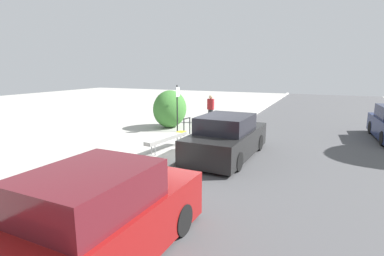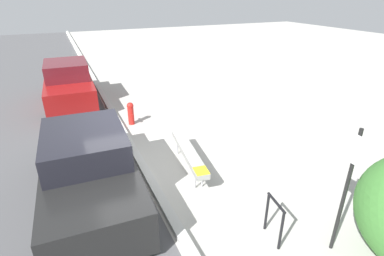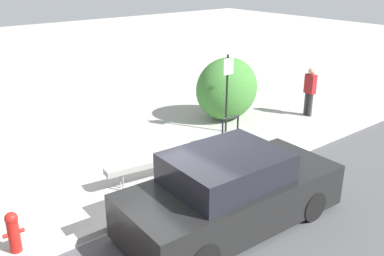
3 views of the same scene
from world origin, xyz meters
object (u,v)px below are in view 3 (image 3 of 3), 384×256
object	(u,v)px
bench	(155,162)
fire_hydrant	(13,231)
sign_post	(227,86)
parked_car_near	(231,193)
bike_rack	(230,128)
pedestrian	(310,90)

from	to	relation	value
bench	fire_hydrant	xyz separation A→B (m)	(-3.35, -0.64, -0.07)
sign_post	parked_car_near	bearing A→B (deg)	-132.13
bike_rack	sign_post	size ratio (longest dim) A/B	0.36
bench	sign_post	xyz separation A→B (m)	(3.36, 1.24, 0.91)
fire_hydrant	pedestrian	world-z (taller)	pedestrian
pedestrian	bench	bearing A→B (deg)	-78.11
bench	fire_hydrant	world-z (taller)	fire_hydrant
bike_rack	fire_hydrant	size ratio (longest dim) A/B	1.08
bike_rack	bench	bearing A→B (deg)	-170.98
parked_car_near	sign_post	bearing A→B (deg)	50.05
fire_hydrant	parked_car_near	distance (m)	3.87
fire_hydrant	parked_car_near	size ratio (longest dim) A/B	0.17
fire_hydrant	sign_post	bearing A→B (deg)	15.61
fire_hydrant	pedestrian	bearing A→B (deg)	7.42
bike_rack	fire_hydrant	distance (m)	6.19
bench	sign_post	bearing A→B (deg)	27.94
pedestrian	bike_rack	bearing A→B (deg)	-80.62
fire_hydrant	parked_car_near	world-z (taller)	parked_car_near
fire_hydrant	bike_rack	bearing A→B (deg)	9.97
sign_post	parked_car_near	world-z (taller)	sign_post
sign_post	pedestrian	bearing A→B (deg)	-10.92
sign_post	fire_hydrant	xyz separation A→B (m)	(-6.70, -1.87, -0.98)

